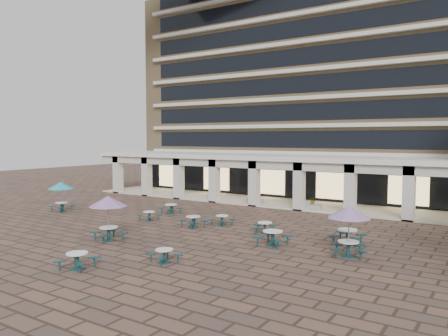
{
  "coord_description": "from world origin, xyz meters",
  "views": [
    {
      "loc": [
        16.34,
        -20.86,
        5.98
      ],
      "look_at": [
        0.84,
        3.0,
        3.99
      ],
      "focal_mm": 35.0,
      "sensor_mm": 36.0,
      "label": 1
    }
  ],
  "objects_px": {
    "picnic_table_1": "(77,259)",
    "planter_left": "(255,199)",
    "planter_right": "(313,205)",
    "picnic_table_2": "(164,255)"
  },
  "relations": [
    {
      "from": "picnic_table_1",
      "to": "planter_left",
      "type": "bearing_deg",
      "value": 82.79
    },
    {
      "from": "planter_left",
      "to": "planter_right",
      "type": "height_order",
      "value": "planter_left"
    },
    {
      "from": "picnic_table_1",
      "to": "planter_left",
      "type": "relative_size",
      "value": 1.27
    },
    {
      "from": "picnic_table_1",
      "to": "planter_right",
      "type": "relative_size",
      "value": 1.27
    },
    {
      "from": "picnic_table_1",
      "to": "picnic_table_2",
      "type": "xyz_separation_m",
      "value": [
        2.68,
        2.94,
        -0.06
      ]
    },
    {
      "from": "picnic_table_1",
      "to": "planter_left",
      "type": "xyz_separation_m",
      "value": [
        -2.35,
        21.02,
        0.12
      ]
    },
    {
      "from": "picnic_table_2",
      "to": "planter_left",
      "type": "height_order",
      "value": "planter_left"
    },
    {
      "from": "planter_left",
      "to": "planter_right",
      "type": "distance_m",
      "value": 5.41
    },
    {
      "from": "picnic_table_2",
      "to": "planter_right",
      "type": "relative_size",
      "value": 1.14
    },
    {
      "from": "picnic_table_2",
      "to": "planter_left",
      "type": "distance_m",
      "value": 18.77
    }
  ]
}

